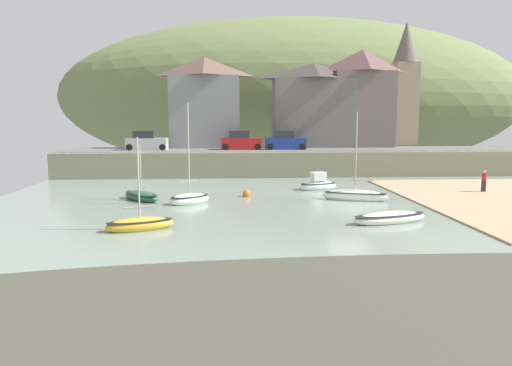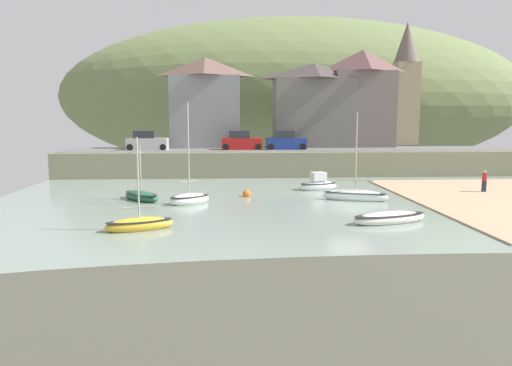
{
  "view_description": "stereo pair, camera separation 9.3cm",
  "coord_description": "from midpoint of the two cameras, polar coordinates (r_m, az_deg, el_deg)",
  "views": [
    {
      "loc": [
        -7.71,
        -29.15,
        5.69
      ],
      "look_at": [
        -5.65,
        3.63,
        1.21
      ],
      "focal_mm": 33.79,
      "sensor_mm": 36.0,
      "label": 1
    },
    {
      "loc": [
        -7.62,
        -29.15,
        5.69
      ],
      "look_at": [
        -5.65,
        3.63,
        1.21
      ],
      "focal_mm": 33.79,
      "sensor_mm": 36.0,
      "label": 2
    }
  ],
  "objects": [
    {
      "name": "sailboat_tall_mast",
      "position": [
        34.39,
        -13.35,
        -1.52
      ],
      "size": [
        3.4,
        3.68,
        3.99
      ],
      "rotation": [
        0.0,
        0.0,
        -0.87
      ],
      "color": "#205C39",
      "rests_on": "ground"
    },
    {
      "name": "sailboat_white_hull",
      "position": [
        25.35,
        -13.52,
        -4.77
      ],
      "size": [
        3.66,
        2.28,
        4.9
      ],
      "rotation": [
        0.0,
        0.0,
        0.34
      ],
      "color": "gold",
      "rests_on": "ground"
    },
    {
      "name": "parked_car_near_slipway",
      "position": [
        50.57,
        -12.73,
        4.76
      ],
      "size": [
        4.15,
        1.82,
        1.95
      ],
      "rotation": [
        0.0,
        0.0,
        -0.03
      ],
      "color": "#BCBFBD",
      "rests_on": "ground"
    },
    {
      "name": "parked_car_end_of_row",
      "position": [
        50.28,
        3.56,
        4.92
      ],
      "size": [
        4.1,
        1.82,
        1.95
      ],
      "rotation": [
        0.0,
        0.0,
        -0.0
      ],
      "color": "navy",
      "rests_on": "ground"
    },
    {
      "name": "waterfront_building_right",
      "position": [
        56.51,
        12.5,
        9.84
      ],
      "size": [
        6.97,
        4.79,
        10.82
      ],
      "color": "#6F635E",
      "rests_on": "ground"
    },
    {
      "name": "quay_seawall",
      "position": [
        47.47,
        5.88,
        2.49
      ],
      "size": [
        48.0,
        9.4,
        2.4
      ],
      "color": "gray",
      "rests_on": "ground"
    },
    {
      "name": "parked_car_by_wall",
      "position": [
        49.93,
        -1.71,
        4.91
      ],
      "size": [
        4.11,
        1.82,
        1.95
      ],
      "rotation": [
        0.0,
        0.0,
        -0.01
      ],
      "color": "#B31B1B",
      "rests_on": "ground"
    },
    {
      "name": "sailboat_blue_trim",
      "position": [
        38.52,
        7.46,
        -0.21
      ],
      "size": [
        3.35,
        1.96,
        1.6
      ],
      "rotation": [
        0.0,
        0.0,
        0.28
      ],
      "color": "white",
      "rests_on": "ground"
    },
    {
      "name": "person_near_water",
      "position": [
        40.36,
        25.48,
        0.32
      ],
      "size": [
        0.34,
        0.34,
        1.62
      ],
      "color": "#282833",
      "rests_on": "ground"
    },
    {
      "name": "waterfront_building_left",
      "position": [
        54.42,
        -5.96,
        9.54
      ],
      "size": [
        7.82,
        5.46,
        9.86
      ],
      "color": "gray",
      "rests_on": "ground"
    },
    {
      "name": "mooring_buoy",
      "position": [
        34.95,
        -1.04,
        -1.3
      ],
      "size": [
        0.6,
        0.6,
        0.6
      ],
      "color": "orange",
      "rests_on": "ground"
    },
    {
      "name": "waterfront_building_centre",
      "position": [
        55.25,
        6.9,
        9.19
      ],
      "size": [
        9.25,
        5.15,
        9.3
      ],
      "color": "slate",
      "rests_on": "ground"
    },
    {
      "name": "dinghy_open_wooden",
      "position": [
        27.29,
        15.61,
        -4.03
      ],
      "size": [
        4.67,
        2.5,
        0.79
      ],
      "rotation": [
        0.0,
        0.0,
        0.28
      ],
      "color": "white",
      "rests_on": "ground"
    },
    {
      "name": "sailboat_far_left",
      "position": [
        34.02,
        11.72,
        -1.48
      ],
      "size": [
        4.56,
        2.43,
        6.3
      ],
      "rotation": [
        0.0,
        0.0,
        -0.33
      ],
      "color": "white",
      "rests_on": "ground"
    },
    {
      "name": "hillside_backdrop",
      "position": [
        85.29,
        4.86,
        10.03
      ],
      "size": [
        80.0,
        44.0,
        26.02
      ],
      "color": "olive",
      "rests_on": "ground"
    },
    {
      "name": "ground",
      "position": [
        22.28,
        20.86,
        -7.11
      ],
      "size": [
        48.0,
        41.0,
        0.61
      ],
      "color": "gray"
    },
    {
      "name": "church_with_spire",
      "position": [
        62.42,
        17.32,
        11.36
      ],
      "size": [
        3.0,
        3.0,
        14.69
      ],
      "color": "tan",
      "rests_on": "ground"
    },
    {
      "name": "fishing_boat_green",
      "position": [
        32.33,
        -7.81,
        -1.86
      ],
      "size": [
        3.11,
        2.64,
        6.86
      ],
      "rotation": [
        0.0,
        0.0,
        0.57
      ],
      "color": "white",
      "rests_on": "ground"
    }
  ]
}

